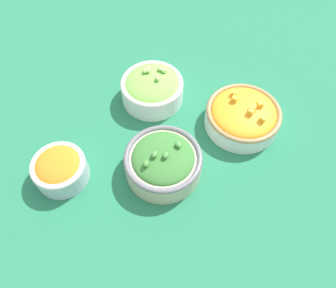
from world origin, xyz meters
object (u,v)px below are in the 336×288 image
Objects in this scene: bowl_carrots at (60,168)px; bowl_broccoli at (163,161)px; bowl_lettuce at (152,88)px; bowl_squash at (243,115)px.

bowl_carrots is 0.69× the size of bowl_broccoli.
bowl_lettuce is 0.92× the size of bowl_broccoli.
bowl_broccoli is at bearing 42.14° from bowl_lettuce.
bowl_carrots is (0.34, -0.25, 0.00)m from bowl_squash.
bowl_broccoli reaches higher than bowl_squash.
bowl_carrots is 0.22m from bowl_broccoli.
bowl_lettuce reaches higher than bowl_squash.
bowl_broccoli is at bearing -21.40° from bowl_squash.
bowl_lettuce is 1.34× the size of bowl_carrots.
bowl_carrots is (0.29, -0.03, -0.00)m from bowl_lettuce.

